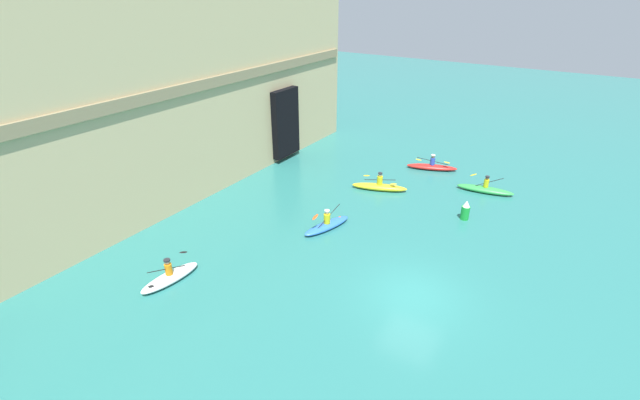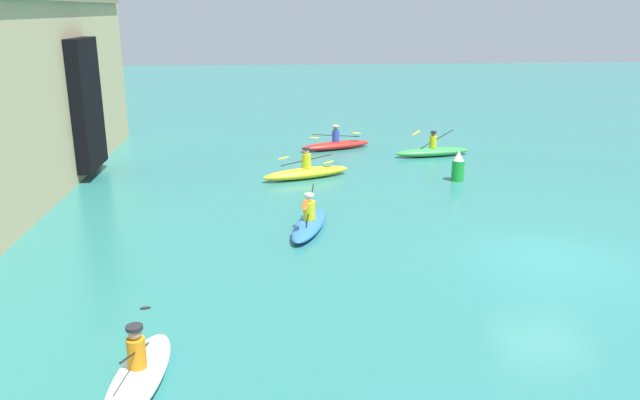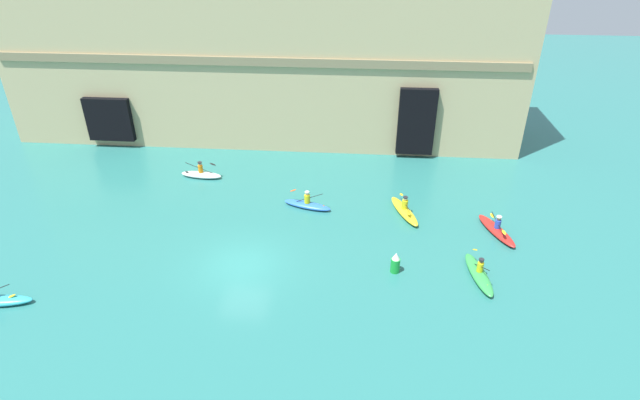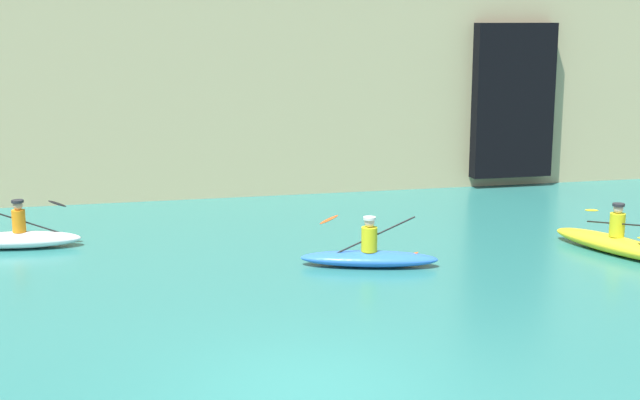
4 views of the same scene
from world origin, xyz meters
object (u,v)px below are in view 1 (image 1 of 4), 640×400
kayak_red (432,167)px  marker_buoy (465,210)px  kayak_blue (327,225)px  kayak_yellow (379,186)px  kayak_green (485,189)px  kayak_white (170,277)px

kayak_red → marker_buoy: bearing=-76.2°
kayak_red → kayak_blue: size_ratio=1.13×
kayak_red → kayak_yellow: 5.31m
kayak_blue → kayak_yellow: bearing=-166.2°
kayak_red → marker_buoy: 7.10m
kayak_yellow → kayak_red: bearing=-128.9°
kayak_blue → marker_buoy: 7.81m
kayak_green → kayak_yellow: size_ratio=0.99×
kayak_blue → kayak_red: bearing=-173.6°
marker_buoy → kayak_green: bearing=-1.5°
kayak_white → marker_buoy: size_ratio=2.53×
kayak_yellow → marker_buoy: 5.72m
kayak_blue → kayak_yellow: kayak_yellow is taller
kayak_blue → kayak_yellow: (5.87, -0.28, 0.03)m
kayak_red → kayak_green: kayak_green is taller
kayak_blue → kayak_green: (9.17, -6.04, 0.00)m
kayak_blue → kayak_green: 10.98m
kayak_white → kayak_green: size_ratio=0.83×
kayak_blue → kayak_white: 8.38m
kayak_red → kayak_white: kayak_white is taller
kayak_green → marker_buoy: bearing=79.6°
kayak_white → marker_buoy: kayak_white is taller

